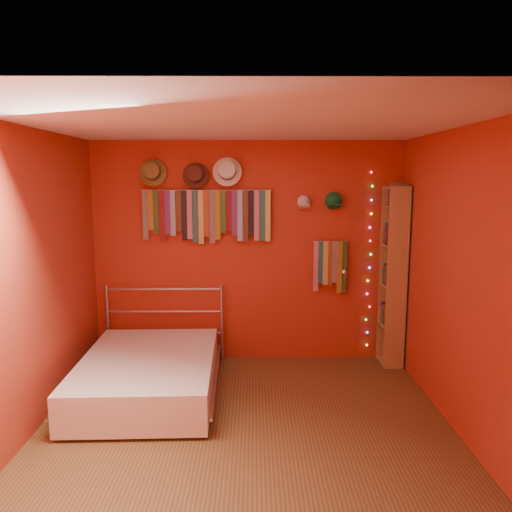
{
  "coord_description": "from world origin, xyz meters",
  "views": [
    {
      "loc": [
        0.07,
        -3.88,
        2.09
      ],
      "look_at": [
        0.09,
        0.9,
        1.34
      ],
      "focal_mm": 35.0,
      "sensor_mm": 36.0,
      "label": 1
    }
  ],
  "objects_px": {
    "reading_lamp": "(344,272)",
    "bookshelf": "(397,276)",
    "bed": "(149,374)",
    "tie_rack": "(207,213)"
  },
  "relations": [
    {
      "from": "tie_rack",
      "to": "bed",
      "type": "xyz_separation_m",
      "value": [
        -0.5,
        -0.97,
        -1.49
      ]
    },
    {
      "from": "reading_lamp",
      "to": "bed",
      "type": "relative_size",
      "value": 0.15
    },
    {
      "from": "reading_lamp",
      "to": "bed",
      "type": "bearing_deg",
      "value": -158.05
    },
    {
      "from": "tie_rack",
      "to": "bookshelf",
      "type": "relative_size",
      "value": 0.72
    },
    {
      "from": "tie_rack",
      "to": "bed",
      "type": "relative_size",
      "value": 0.78
    },
    {
      "from": "bookshelf",
      "to": "bed",
      "type": "relative_size",
      "value": 1.07
    },
    {
      "from": "tie_rack",
      "to": "bed",
      "type": "distance_m",
      "value": 1.84
    },
    {
      "from": "reading_lamp",
      "to": "tie_rack",
      "type": "bearing_deg",
      "value": 174.11
    },
    {
      "from": "reading_lamp",
      "to": "bookshelf",
      "type": "xyz_separation_m",
      "value": [
        0.59,
        0.0,
        -0.05
      ]
    },
    {
      "from": "bookshelf",
      "to": "tie_rack",
      "type": "bearing_deg",
      "value": 175.79
    }
  ]
}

